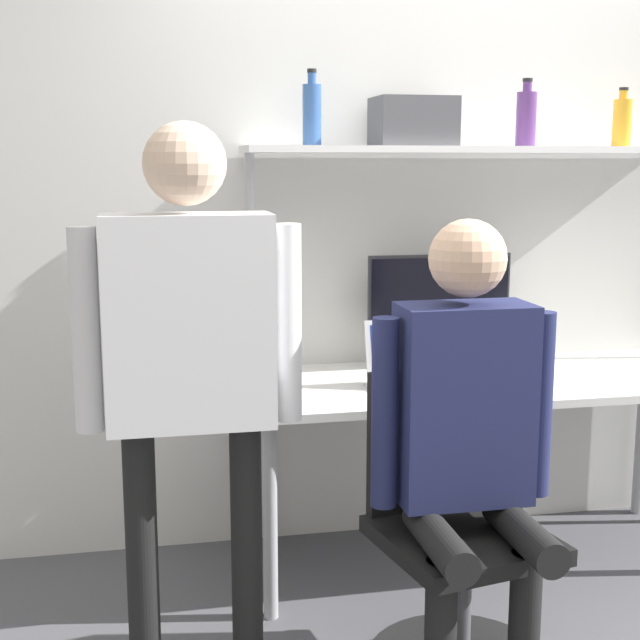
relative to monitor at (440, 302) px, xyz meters
The scene contains 14 objects.
ground_plane 1.16m from the monitor, 80.05° to the right, with size 12.00×12.00×0.00m, color #4C4C51.
wall_back 0.41m from the monitor, 57.63° to the left, with size 8.00×0.06×2.70m.
desk 0.41m from the monitor, 64.63° to the right, with size 1.85×0.71×0.73m.
shelf_unit 0.43m from the monitor, 16.53° to the right, with size 1.76×0.31×1.60m.
monitor is the anchor object (origin of this frame).
laptop 0.44m from the monitor, 122.25° to the right, with size 0.33×0.25×0.24m.
cell_phone 0.42m from the monitor, 82.73° to the right, with size 0.07×0.15×0.01m.
office_chair 1.22m from the monitor, 105.46° to the right, with size 0.56×0.56×0.92m.
person_seated 1.05m from the monitor, 104.34° to the right, with size 0.55×0.47×1.38m.
person_standing 1.39m from the monitor, 138.30° to the right, with size 0.62×0.22×1.65m.
bottle_amber 1.01m from the monitor, ahead, with size 0.07×0.07×0.23m.
bottle_blue 0.89m from the monitor, behind, with size 0.07×0.07×0.28m.
bottle_purple 0.79m from the monitor, ahead, with size 0.08×0.08×0.26m.
storage_box 0.71m from the monitor, 166.80° to the right, with size 0.30×0.23×0.18m.
Camera 1 is at (-1.26, -2.72, 1.54)m, focal length 50.00 mm.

